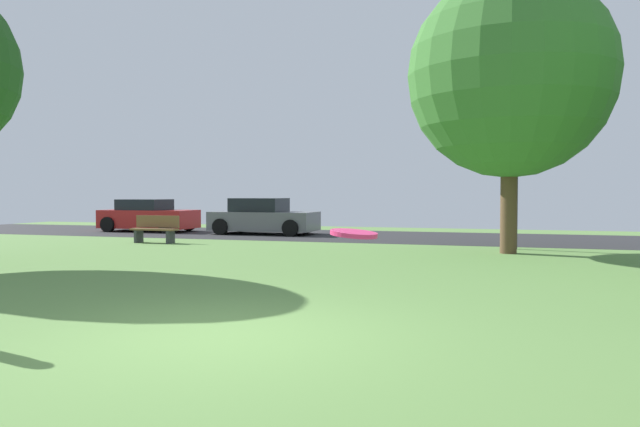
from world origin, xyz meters
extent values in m
plane|color=#5B8442|center=(0.00, 0.00, 0.00)|extent=(44.00, 44.00, 0.00)
cube|color=#28282B|center=(0.00, 16.00, 0.00)|extent=(44.00, 6.40, 0.01)
cylinder|color=brown|center=(3.22, 10.83, 1.40)|extent=(0.44, 0.44, 2.80)
sphere|color=#38702D|center=(3.22, 10.83, 4.82)|extent=(5.53, 5.53, 5.53)
cylinder|color=#EA2D6B|center=(2.26, -2.86, 1.41)|extent=(0.34, 0.34, 0.05)
cube|color=#B21E1E|center=(-11.46, 16.04, 0.54)|extent=(4.02, 1.79, 0.77)
cube|color=black|center=(-11.67, 16.04, 1.15)|extent=(1.93, 1.58, 0.46)
cylinder|color=black|center=(-10.06, 16.94, 0.32)|extent=(0.64, 0.22, 0.64)
cylinder|color=black|center=(-10.06, 15.15, 0.32)|extent=(0.64, 0.22, 0.64)
cylinder|color=black|center=(-12.87, 16.94, 0.32)|extent=(0.64, 0.22, 0.64)
cylinder|color=black|center=(-12.87, 15.15, 0.32)|extent=(0.64, 0.22, 0.64)
cube|color=slate|center=(-6.08, 15.95, 0.53)|extent=(4.19, 1.89, 0.75)
cube|color=black|center=(-6.29, 15.95, 1.17)|extent=(2.01, 1.66, 0.54)
cylinder|color=black|center=(-4.62, 16.89, 0.32)|extent=(0.64, 0.22, 0.64)
cylinder|color=black|center=(-4.62, 15.00, 0.32)|extent=(0.64, 0.22, 0.64)
cylinder|color=black|center=(-7.55, 16.89, 0.32)|extent=(0.64, 0.22, 0.64)
cylinder|color=black|center=(-7.55, 15.00, 0.32)|extent=(0.64, 0.22, 0.64)
cube|color=brown|center=(-7.91, 10.92, 0.45)|extent=(1.60, 0.44, 0.06)
cube|color=brown|center=(-7.91, 11.12, 0.70)|extent=(1.60, 0.06, 0.40)
cube|color=#333338|center=(-7.31, 10.92, 0.23)|extent=(0.10, 0.40, 0.45)
cube|color=#333338|center=(-8.51, 10.92, 0.23)|extent=(0.10, 0.40, 0.45)
cylinder|color=#2D2D33|center=(3.42, 12.20, 2.25)|extent=(0.14, 0.14, 4.50)
camera|label=1|loc=(3.05, -6.11, 1.64)|focal=33.29mm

